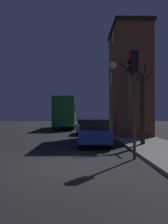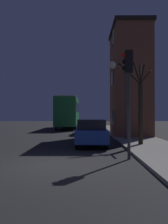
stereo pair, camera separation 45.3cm
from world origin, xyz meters
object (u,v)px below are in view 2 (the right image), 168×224
object	(u,v)px
bus	(68,111)
car_near_lane	(91,132)
car_mid_lane	(87,126)
bare_tree	(139,102)
streetlamp	(118,80)
traffic_light	(128,81)

from	to	relation	value
bus	car_near_lane	world-z (taller)	bus
bus	car_near_lane	size ratio (longest dim) A/B	2.41
car_near_lane	car_mid_lane	distance (m)	8.35
bare_tree	bus	world-z (taller)	bare_tree
streetlamp	bare_tree	distance (m)	3.67
traffic_light	bus	distance (m)	22.46
bare_tree	bus	size ratio (longest dim) A/B	0.44
traffic_light	car_mid_lane	xyz separation A→B (m)	(-1.59, 12.73, -2.39)
car_near_lane	bare_tree	bearing A→B (deg)	-4.75
traffic_light	bus	world-z (taller)	traffic_light
bus	bare_tree	bearing A→B (deg)	-73.35
traffic_light	car_mid_lane	distance (m)	13.05
streetlamp	bare_tree	xyz separation A→B (m)	(0.81, -3.15, -1.70)
traffic_light	car_mid_lane	world-z (taller)	traffic_light
traffic_light	car_near_lane	size ratio (longest dim) A/B	0.97
car_near_lane	car_mid_lane	bearing A→B (deg)	91.37
bare_tree	streetlamp	bearing A→B (deg)	104.40
traffic_light	bare_tree	size ratio (longest dim) A/B	0.91
bare_tree	car_near_lane	size ratio (longest dim) A/B	1.06
traffic_light	car_near_lane	xyz separation A→B (m)	(-1.39, 4.38, -2.34)
streetlamp	car_mid_lane	distance (m)	6.78
traffic_light	car_near_lane	world-z (taller)	traffic_light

